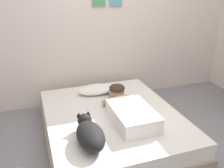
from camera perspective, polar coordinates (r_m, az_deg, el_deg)
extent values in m
plane|color=gray|center=(2.99, 7.79, -13.99)|extent=(12.32, 12.32, 0.00)
cube|color=silver|center=(3.82, -1.38, 14.67)|extent=(4.16, 0.10, 2.50)
cube|color=gray|center=(3.11, -0.02, -10.73)|extent=(1.59, 1.91, 0.13)
cube|color=white|center=(3.02, -0.02, -8.22)|extent=(1.54, 1.85, 0.19)
ellipsoid|color=white|center=(3.48, -3.78, -1.25)|extent=(0.52, 0.32, 0.11)
cube|color=white|center=(2.74, 4.78, -7.42)|extent=(0.42, 0.64, 0.18)
ellipsoid|color=tan|center=(3.01, 2.21, -4.05)|extent=(0.32, 0.20, 0.16)
sphere|color=tan|center=(3.12, 1.17, -2.16)|extent=(0.19, 0.19, 0.19)
ellipsoid|color=#332619|center=(3.09, 1.18, -0.98)|extent=(0.20, 0.20, 0.10)
cylinder|color=tan|center=(3.11, -0.45, -3.73)|extent=(0.23, 0.07, 0.14)
cylinder|color=tan|center=(3.17, 2.98, -3.20)|extent=(0.23, 0.07, 0.14)
ellipsoid|color=black|center=(2.40, -5.05, -11.92)|extent=(0.26, 0.48, 0.20)
sphere|color=black|center=(2.60, -6.39, -8.45)|extent=(0.15, 0.15, 0.15)
cone|color=black|center=(2.58, -7.76, -7.07)|extent=(0.05, 0.05, 0.05)
cone|color=black|center=(2.59, -5.58, -6.75)|extent=(0.05, 0.05, 0.05)
cylinder|color=teal|center=(3.39, -0.10, -2.16)|extent=(0.09, 0.09, 0.07)
torus|color=teal|center=(3.41, 0.81, -2.03)|extent=(0.05, 0.01, 0.05)
cube|color=black|center=(2.66, -4.60, -10.52)|extent=(0.07, 0.14, 0.01)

